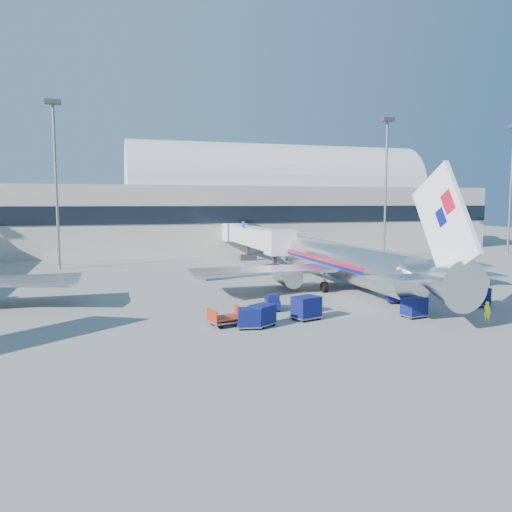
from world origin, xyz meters
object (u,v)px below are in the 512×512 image
object	(u,v)px
mast_east	(386,167)
mast_far_east	(512,170)
airliner_main	(344,262)
ramp_worker	(487,311)
cart_train_b	(262,315)
barrier_far	(476,283)
cart_open_red	(227,320)
cart_train_a	(306,307)
tug_left	(273,302)
cart_solo_far	(477,296)
mast_west	(55,160)
cart_train_c	(249,318)
barrier_mid	(450,284)
cart_solo_near	(414,307)
jetbridge_near	(252,236)
tug_lead	(306,305)
barrier_near	(424,285)
tug_right	(399,295)

from	to	relation	value
mast_east	mast_far_east	world-z (taller)	same
airliner_main	ramp_worker	bearing A→B (deg)	-75.32
mast_far_east	cart_train_b	bearing A→B (deg)	-146.66
barrier_far	cart_open_red	xyz separation A→B (m)	(-29.87, -9.12, 0.02)
airliner_main	mast_east	distance (m)	34.51
cart_train_a	cart_train_b	distance (m)	4.06
tug_left	cart_solo_far	distance (m)	18.02
mast_east	ramp_worker	world-z (taller)	mast_east
mast_west	cart_train_c	world-z (taller)	mast_west
barrier_mid	cart_train_b	distance (m)	26.11
mast_far_east	cart_train_c	size ratio (longest dim) A/B	12.06
cart_solo_near	jetbridge_near	bearing A→B (deg)	82.83
cart_solo_far	mast_east	bearing A→B (deg)	76.35
mast_west	tug_lead	distance (m)	43.28
mast_east	mast_far_east	bearing A→B (deg)	0.00
mast_far_east	barrier_far	size ratio (longest dim) A/B	7.53
mast_far_east	tug_lead	xyz separation A→B (m)	(-52.80, -34.34, -14.18)
mast_east	cart_open_red	world-z (taller)	mast_east
barrier_far	cart_open_red	size ratio (longest dim) A/B	1.07
jetbridge_near	cart_solo_far	xyz separation A→B (m)	(9.74, -37.42, -3.02)
mast_east	barrier_near	bearing A→B (deg)	-113.20
ramp_worker	jetbridge_near	bearing A→B (deg)	-3.59
tug_right	cart_solo_near	world-z (taller)	tug_right
cart_train_a	cart_open_red	bearing A→B (deg)	163.09
tug_left	barrier_far	bearing A→B (deg)	-67.99
mast_far_east	barrier_near	distance (m)	48.57
jetbridge_near	barrier_far	xyz separation A→B (m)	(17.00, -28.81, -3.48)
tug_left	cart_train_b	size ratio (longest dim) A/B	1.04
cart_train_b	cart_solo_near	distance (m)	12.41
tug_lead	cart_solo_far	xyz separation A→B (m)	(15.14, -2.27, 0.30)
airliner_main	barrier_mid	distance (m)	11.84
barrier_far	cart_train_c	size ratio (longest dim) A/B	1.60
mast_west	ramp_worker	world-z (taller)	mast_west
barrier_far	cart_train_a	bearing A→B (deg)	-159.05
tug_left	ramp_worker	size ratio (longest dim) A/B	1.53
cart_train_a	airliner_main	bearing A→B (deg)	34.21
cart_train_c	cart_open_red	bearing A→B (deg)	146.06
mast_east	barrier_far	size ratio (longest dim) A/B	7.53
jetbridge_near	cart_solo_near	distance (m)	39.71
tug_lead	cart_solo_far	world-z (taller)	cart_solo_far
jetbridge_near	cart_open_red	distance (m)	40.20
tug_left	tug_lead	bearing A→B (deg)	-108.13
cart_train_a	barrier_far	bearing A→B (deg)	2.84
tug_lead	cart_open_red	bearing A→B (deg)	-160.82
barrier_far	airliner_main	bearing A→B (deg)	170.26
airliner_main	cart_train_a	world-z (taller)	airliner_main
cart_train_c	tug_lead	bearing A→B (deg)	43.34
mast_far_east	tug_left	xyz separation A→B (m)	(-55.31, -32.96, -14.13)
mast_east	cart_train_a	size ratio (longest dim) A/B	9.21
airliner_main	cart_train_c	world-z (taller)	airliner_main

